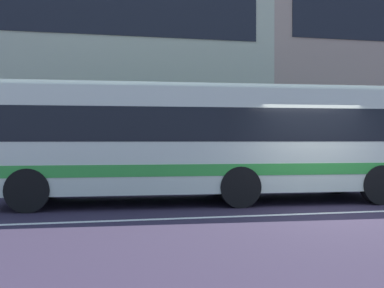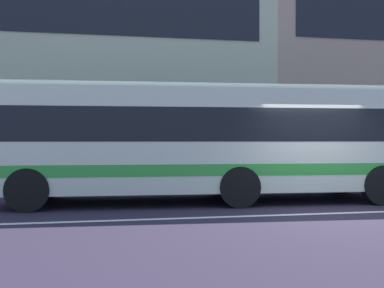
{
  "view_description": "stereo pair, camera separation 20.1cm",
  "coord_description": "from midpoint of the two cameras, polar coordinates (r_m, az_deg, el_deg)",
  "views": [
    {
      "loc": [
        -5.0,
        -9.02,
        1.66
      ],
      "look_at": [
        -2.77,
        2.14,
        1.53
      ],
      "focal_mm": 41.21,
      "sensor_mm": 36.0,
      "label": 1
    },
    {
      "loc": [
        -4.8,
        -9.06,
        1.66
      ],
      "look_at": [
        -2.77,
        2.14,
        1.53
      ],
      "focal_mm": 41.21,
      "sensor_mm": 36.0,
      "label": 2
    }
  ],
  "objects": [
    {
      "name": "lane_centre_line",
      "position": [
        10.42,
        18.15,
        -8.53
      ],
      "size": [
        60.0,
        0.16,
        0.01
      ],
      "primitive_type": "cube",
      "color": "silver",
      "rests_on": "ground_plane"
    },
    {
      "name": "apartment_block_left",
      "position": [
        24.17,
        -18.71,
        11.19
      ],
      "size": [
        21.27,
        10.85,
        12.19
      ],
      "color": "#B5BA9A",
      "rests_on": "ground_plane"
    },
    {
      "name": "transit_bus",
      "position": [
        11.67,
        2.29,
        0.69
      ],
      "size": [
        10.7,
        3.1,
        3.02
      ],
      "color": "beige",
      "rests_on": "ground_plane"
    },
    {
      "name": "hedge_row_far",
      "position": [
        16.25,
        11.27,
        -3.92
      ],
      "size": [
        17.58,
        1.1,
        0.74
      ],
      "primitive_type": "cube",
      "color": "#296E28",
      "rests_on": "ground_plane"
    },
    {
      "name": "ground_plane",
      "position": [
        10.42,
        18.15,
        -8.55
      ],
      "size": [
        160.0,
        160.0,
        0.0
      ],
      "primitive_type": "plane",
      "color": "#2A2234"
    }
  ]
}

